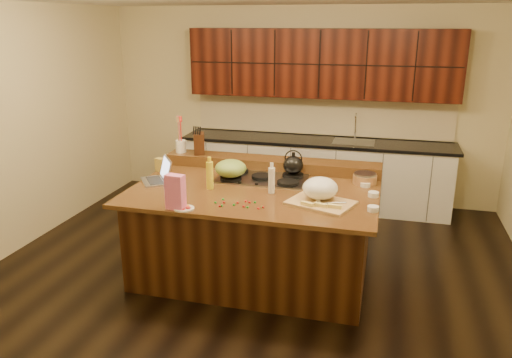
# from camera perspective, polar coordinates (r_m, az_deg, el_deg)

# --- Properties ---
(room) EXTENTS (5.52, 5.02, 2.72)m
(room) POSITION_cam_1_polar(r_m,az_deg,el_deg) (4.78, -0.15, 3.82)
(room) COLOR black
(room) RESTS_ON ground
(island) EXTENTS (2.40, 1.60, 0.92)m
(island) POSITION_cam_1_polar(r_m,az_deg,el_deg) (5.07, -0.15, -5.95)
(island) COLOR black
(island) RESTS_ON ground
(back_ledge) EXTENTS (2.40, 0.30, 0.12)m
(back_ledge) POSITION_cam_1_polar(r_m,az_deg,el_deg) (5.54, 1.72, 1.77)
(back_ledge) COLOR black
(back_ledge) RESTS_ON island
(cooktop) EXTENTS (0.92, 0.52, 0.05)m
(cooktop) POSITION_cam_1_polar(r_m,az_deg,el_deg) (5.18, 0.71, 0.13)
(cooktop) COLOR gray
(cooktop) RESTS_ON island
(back_counter) EXTENTS (3.70, 0.66, 2.40)m
(back_counter) POSITION_cam_1_polar(r_m,az_deg,el_deg) (6.94, 7.04, 4.92)
(back_counter) COLOR silver
(back_counter) RESTS_ON ground
(kettle) EXTENTS (0.26, 0.26, 0.19)m
(kettle) POSITION_cam_1_polar(r_m,az_deg,el_deg) (5.20, 4.27, 1.60)
(kettle) COLOR black
(kettle) RESTS_ON cooktop
(green_bowl) EXTENTS (0.38, 0.38, 0.18)m
(green_bowl) POSITION_cam_1_polar(r_m,az_deg,el_deg) (5.10, -2.91, 1.23)
(green_bowl) COLOR olive
(green_bowl) RESTS_ON cooktop
(laptop) EXTENTS (0.43, 0.44, 0.24)m
(laptop) POSITION_cam_1_polar(r_m,az_deg,el_deg) (5.19, -10.94, 0.42)
(laptop) COLOR #B7B7BC
(laptop) RESTS_ON island
(oil_bottle) EXTENTS (0.08, 0.08, 0.27)m
(oil_bottle) POSITION_cam_1_polar(r_m,az_deg,el_deg) (4.88, -5.30, 0.42)
(oil_bottle) COLOR yellow
(oil_bottle) RESTS_ON island
(vinegar_bottle) EXTENTS (0.08, 0.08, 0.25)m
(vinegar_bottle) POSITION_cam_1_polar(r_m,az_deg,el_deg) (4.73, 1.79, -0.17)
(vinegar_bottle) COLOR silver
(vinegar_bottle) RESTS_ON island
(wooden_tray) EXTENTS (0.66, 0.56, 0.22)m
(wooden_tray) POSITION_cam_1_polar(r_m,az_deg,el_deg) (4.54, 7.36, -1.43)
(wooden_tray) COLOR tan
(wooden_tray) RESTS_ON island
(ramekin_a) EXTENTS (0.11, 0.11, 0.04)m
(ramekin_a) POSITION_cam_1_polar(r_m,az_deg,el_deg) (4.43, 13.23, -3.32)
(ramekin_a) COLOR white
(ramekin_a) RESTS_ON island
(ramekin_b) EXTENTS (0.12, 0.12, 0.04)m
(ramekin_b) POSITION_cam_1_polar(r_m,az_deg,el_deg) (4.79, 13.27, -1.71)
(ramekin_b) COLOR white
(ramekin_b) RESTS_ON island
(ramekin_c) EXTENTS (0.13, 0.13, 0.04)m
(ramekin_c) POSITION_cam_1_polar(r_m,az_deg,el_deg) (5.06, 12.39, -0.61)
(ramekin_c) COLOR white
(ramekin_c) RESTS_ON island
(strainer_bowl) EXTENTS (0.31, 0.31, 0.09)m
(strainer_bowl) POSITION_cam_1_polar(r_m,az_deg,el_deg) (5.15, 12.33, -0.03)
(strainer_bowl) COLOR #996B3F
(strainer_bowl) RESTS_ON island
(kitchen_timer) EXTENTS (0.10, 0.10, 0.07)m
(kitchen_timer) POSITION_cam_1_polar(r_m,az_deg,el_deg) (4.50, 7.13, -2.49)
(kitchen_timer) COLOR silver
(kitchen_timer) RESTS_ON island
(pink_bag) EXTENTS (0.18, 0.11, 0.31)m
(pink_bag) POSITION_cam_1_polar(r_m,az_deg,el_deg) (4.38, -9.20, -1.47)
(pink_bag) COLOR pink
(pink_bag) RESTS_ON island
(candy_plate) EXTENTS (0.19, 0.19, 0.01)m
(candy_plate) POSITION_cam_1_polar(r_m,az_deg,el_deg) (4.41, -8.23, -3.35)
(candy_plate) COLOR white
(candy_plate) RESTS_ON island
(package_box) EXTENTS (0.12, 0.10, 0.14)m
(package_box) POSITION_cam_1_polar(r_m,az_deg,el_deg) (5.55, -10.87, 1.61)
(package_box) COLOR gold
(package_box) RESTS_ON island
(utensil_crock) EXTENTS (0.15, 0.15, 0.14)m
(utensil_crock) POSITION_cam_1_polar(r_m,az_deg,el_deg) (5.83, -8.58, 3.71)
(utensil_crock) COLOR white
(utensil_crock) RESTS_ON back_ledge
(knife_block) EXTENTS (0.18, 0.22, 0.24)m
(knife_block) POSITION_cam_1_polar(r_m,az_deg,el_deg) (5.73, -6.54, 4.06)
(knife_block) COLOR black
(knife_block) RESTS_ON back_ledge
(gumdrop_0) EXTENTS (0.02, 0.02, 0.02)m
(gumdrop_0) POSITION_cam_1_polar(r_m,az_deg,el_deg) (4.50, -2.13, -2.71)
(gumdrop_0) COLOR red
(gumdrop_0) RESTS_ON island
(gumdrop_1) EXTENTS (0.02, 0.02, 0.02)m
(gumdrop_1) POSITION_cam_1_polar(r_m,az_deg,el_deg) (4.45, -2.55, -2.96)
(gumdrop_1) COLOR #198C26
(gumdrop_1) RESTS_ON island
(gumdrop_2) EXTENTS (0.02, 0.02, 0.02)m
(gumdrop_2) POSITION_cam_1_polar(r_m,az_deg,el_deg) (4.36, 0.27, -3.38)
(gumdrop_2) COLOR red
(gumdrop_2) RESTS_ON island
(gumdrop_3) EXTENTS (0.02, 0.02, 0.02)m
(gumdrop_3) POSITION_cam_1_polar(r_m,az_deg,el_deg) (4.43, -3.94, -3.05)
(gumdrop_3) COLOR #198C26
(gumdrop_3) RESTS_ON island
(gumdrop_4) EXTENTS (0.02, 0.02, 0.02)m
(gumdrop_4) POSITION_cam_1_polar(r_m,az_deg,el_deg) (4.50, -0.75, -2.67)
(gumdrop_4) COLOR red
(gumdrop_4) RESTS_ON island
(gumdrop_5) EXTENTS (0.02, 0.02, 0.02)m
(gumdrop_5) POSITION_cam_1_polar(r_m,az_deg,el_deg) (4.51, -4.66, -2.69)
(gumdrop_5) COLOR #198C26
(gumdrop_5) RESTS_ON island
(gumdrop_6) EXTENTS (0.02, 0.02, 0.02)m
(gumdrop_6) POSITION_cam_1_polar(r_m,az_deg,el_deg) (4.53, -1.17, -2.55)
(gumdrop_6) COLOR red
(gumdrop_6) RESTS_ON island
(gumdrop_7) EXTENTS (0.02, 0.02, 0.02)m
(gumdrop_7) POSITION_cam_1_polar(r_m,az_deg,el_deg) (4.39, 0.75, -3.21)
(gumdrop_7) COLOR #198C26
(gumdrop_7) RESTS_ON island
(gumdrop_8) EXTENTS (0.02, 0.02, 0.02)m
(gumdrop_8) POSITION_cam_1_polar(r_m,az_deg,el_deg) (4.39, 0.79, -3.22)
(gumdrop_8) COLOR red
(gumdrop_8) RESTS_ON island
(gumdrop_9) EXTENTS (0.02, 0.02, 0.02)m
(gumdrop_9) POSITION_cam_1_polar(r_m,az_deg,el_deg) (4.38, -0.97, -3.24)
(gumdrop_9) COLOR #198C26
(gumdrop_9) RESTS_ON island
(gumdrop_10) EXTENTS (0.02, 0.02, 0.02)m
(gumdrop_10) POSITION_cam_1_polar(r_m,az_deg,el_deg) (4.40, -1.43, -3.15)
(gumdrop_10) COLOR red
(gumdrop_10) RESTS_ON island
(gumdrop_11) EXTENTS (0.02, 0.02, 0.02)m
(gumdrop_11) POSITION_cam_1_polar(r_m,az_deg,el_deg) (4.59, -3.79, -2.32)
(gumdrop_11) COLOR #198C26
(gumdrop_11) RESTS_ON island
(gumdrop_12) EXTENTS (0.02, 0.02, 0.02)m
(gumdrop_12) POSITION_cam_1_polar(r_m,az_deg,el_deg) (4.42, -4.17, -3.09)
(gumdrop_12) COLOR red
(gumdrop_12) RESTS_ON island
(gumdrop_13) EXTENTS (0.02, 0.02, 0.02)m
(gumdrop_13) POSITION_cam_1_polar(r_m,az_deg,el_deg) (4.50, -0.12, -2.67)
(gumdrop_13) COLOR #198C26
(gumdrop_13) RESTS_ON island
(gumdrop_14) EXTENTS (0.02, 0.02, 0.02)m
(gumdrop_14) POSITION_cam_1_polar(r_m,az_deg,el_deg) (4.51, -3.69, -2.68)
(gumdrop_14) COLOR red
(gumdrop_14) RESTS_ON island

